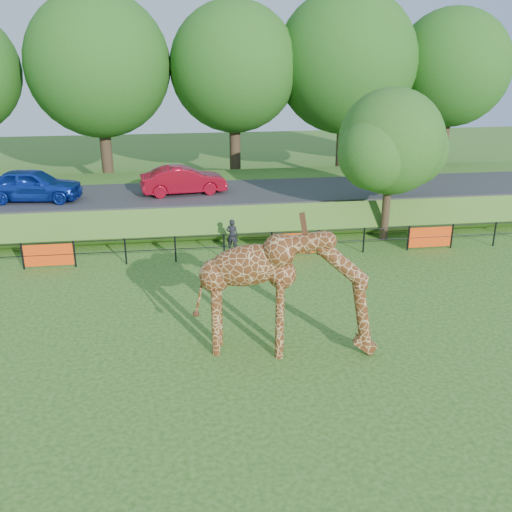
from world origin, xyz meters
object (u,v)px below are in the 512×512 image
object	(u,v)px
visitor	(232,235)
tree_east	(393,146)
car_red	(183,180)
giraffe	(286,293)
car_blue	(32,185)

from	to	relation	value
visitor	tree_east	world-z (taller)	tree_east
car_red	tree_east	world-z (taller)	tree_east
giraffe	visitor	distance (m)	8.92
car_red	visitor	world-z (taller)	car_red
car_blue	visitor	world-z (taller)	car_blue
car_red	tree_east	distance (m)	10.22
car_red	tree_east	bearing A→B (deg)	-122.64
giraffe	tree_east	distance (m)	11.77
car_red	visitor	distance (m)	5.39
visitor	giraffe	bearing A→B (deg)	112.41
visitor	car_red	bearing A→B (deg)	-50.19
car_red	visitor	xyz separation A→B (m)	(1.90, -4.85, -1.39)
car_blue	tree_east	xyz separation A→B (m)	(16.16, -3.83, 2.09)
tree_east	car_blue	bearing A→B (deg)	166.67
car_blue	tree_east	world-z (taller)	tree_east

